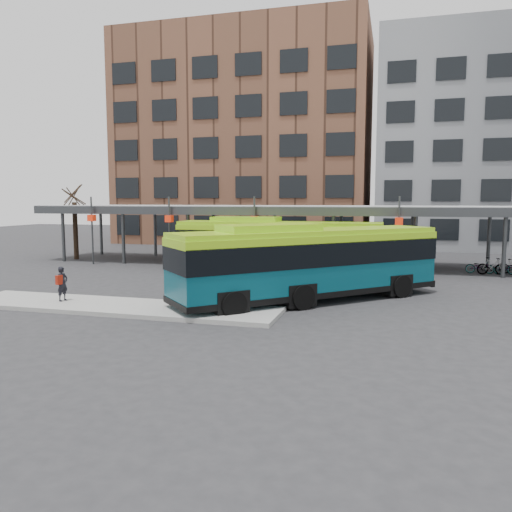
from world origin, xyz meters
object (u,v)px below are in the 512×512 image
at_px(pedestrian, 62,284).
at_px(bus_front, 310,261).
at_px(tree, 75,228).
at_px(bus_rear, 278,244).

bearing_deg(pedestrian, bus_front, -61.47).
bearing_deg(bus_front, pedestrian, 155.52).
height_order(tree, bus_front, tree).
xyz_separation_m(tree, bus_rear, (16.73, -3.01, -0.61)).
bearing_deg(bus_rear, tree, 169.20).
distance_m(bus_front, bus_rear, 9.00).
bearing_deg(tree, bus_rear, -10.20).
distance_m(tree, bus_front, 23.09).
relative_size(tree, bus_rear, 0.44).
relative_size(tree, pedestrian, 3.71).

